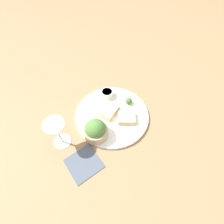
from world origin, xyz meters
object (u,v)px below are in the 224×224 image
(salad_bowl, at_px, (96,130))
(napkin, at_px, (84,163))
(sauce_ramekin, at_px, (107,93))
(cheese_toast_far, at_px, (127,118))
(cheese_toast_near, at_px, (109,111))
(wine_glass, at_px, (56,130))

(salad_bowl, distance_m, napkin, 0.14)
(sauce_ramekin, distance_m, cheese_toast_far, 0.17)
(cheese_toast_near, height_order, napkin, cheese_toast_near)
(sauce_ramekin, relative_size, wine_glass, 0.41)
(cheese_toast_near, relative_size, cheese_toast_far, 1.16)
(wine_glass, distance_m, napkin, 0.17)
(cheese_toast_near, distance_m, wine_glass, 0.26)
(cheese_toast_near, relative_size, wine_glass, 0.77)
(salad_bowl, bearing_deg, sauce_ramekin, -119.68)
(cheese_toast_far, relative_size, wine_glass, 0.67)
(sauce_ramekin, height_order, cheese_toast_far, sauce_ramekin)
(sauce_ramekin, relative_size, cheese_toast_near, 0.54)
(sauce_ramekin, bearing_deg, wine_glass, 34.28)
(cheese_toast_far, bearing_deg, wine_glass, 2.13)
(cheese_toast_far, bearing_deg, cheese_toast_near, -44.30)
(sauce_ramekin, bearing_deg, cheese_toast_near, 77.06)
(cheese_toast_far, bearing_deg, sauce_ramekin, -75.90)
(napkin, bearing_deg, wine_glass, -62.07)
(salad_bowl, xyz_separation_m, cheese_toast_near, (-0.09, -0.10, -0.03))
(sauce_ramekin, distance_m, wine_glass, 0.33)
(cheese_toast_near, distance_m, napkin, 0.27)
(cheese_toast_far, xyz_separation_m, wine_glass, (0.31, 0.01, 0.08))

